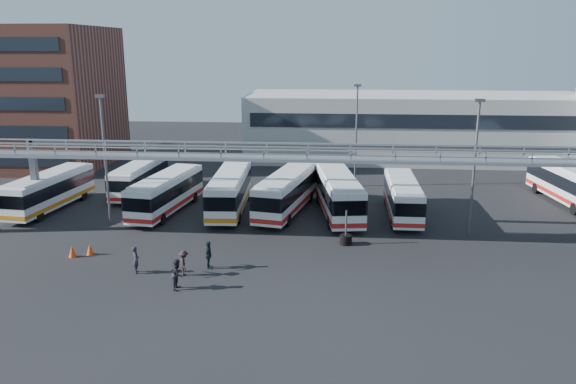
# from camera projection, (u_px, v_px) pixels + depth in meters

# --- Properties ---
(ground) EXTENTS (140.00, 140.00, 0.00)m
(ground) POSITION_uv_depth(u_px,v_px,m) (303.00, 267.00, 36.17)
(ground) COLOR black
(ground) RESTS_ON ground
(gantry) EXTENTS (51.40, 5.15, 7.10)m
(gantry) POSITION_uv_depth(u_px,v_px,m) (308.00, 165.00, 40.44)
(gantry) COLOR gray
(gantry) RESTS_ON ground
(apartment_building) EXTENTS (18.00, 15.00, 16.00)m
(apartment_building) POSITION_uv_depth(u_px,v_px,m) (29.00, 97.00, 65.84)
(apartment_building) COLOR brown
(apartment_building) RESTS_ON ground
(warehouse) EXTENTS (42.00, 14.00, 8.00)m
(warehouse) POSITION_uv_depth(u_px,v_px,m) (415.00, 126.00, 70.84)
(warehouse) COLOR #9E9E99
(warehouse) RESTS_ON ground
(light_pole_left) EXTENTS (0.70, 0.35, 10.21)m
(light_pole_left) POSITION_uv_depth(u_px,v_px,m) (105.00, 153.00, 43.74)
(light_pole_left) COLOR #4C4F54
(light_pole_left) RESTS_ON ground
(light_pole_mid) EXTENTS (0.70, 0.35, 10.21)m
(light_pole_mid) POSITION_uv_depth(u_px,v_px,m) (475.00, 161.00, 40.51)
(light_pole_mid) COLOR #4C4F54
(light_pole_mid) RESTS_ON ground
(light_pole_back) EXTENTS (0.70, 0.35, 10.21)m
(light_pole_back) POSITION_uv_depth(u_px,v_px,m) (356.00, 130.00, 55.62)
(light_pole_back) COLOR #4C4F54
(light_pole_back) RESTS_ON ground
(bus_0) EXTENTS (3.52, 10.80, 3.22)m
(bus_0) POSITION_uv_depth(u_px,v_px,m) (50.00, 190.00, 48.42)
(bus_0) COLOR silver
(bus_0) RESTS_ON ground
(bus_1) EXTENTS (2.70, 10.05, 3.03)m
(bus_1) POSITION_uv_depth(u_px,v_px,m) (140.00, 177.00, 53.66)
(bus_1) COLOR silver
(bus_1) RESTS_ON ground
(bus_2) EXTENTS (3.91, 10.97, 3.26)m
(bus_2) POSITION_uv_depth(u_px,v_px,m) (166.00, 192.00, 47.64)
(bus_2) COLOR silver
(bus_2) RESTS_ON ground
(bus_3) EXTENTS (3.07, 11.22, 3.38)m
(bus_3) POSITION_uv_depth(u_px,v_px,m) (230.00, 190.00, 47.93)
(bus_3) COLOR silver
(bus_3) RESTS_ON ground
(bus_4) EXTENTS (4.82, 11.55, 3.42)m
(bus_4) POSITION_uv_depth(u_px,v_px,m) (287.00, 191.00, 47.49)
(bus_4) COLOR silver
(bus_4) RESTS_ON ground
(bus_5) EXTENTS (4.32, 11.74, 3.49)m
(bus_5) POSITION_uv_depth(u_px,v_px,m) (338.00, 193.00, 46.79)
(bus_5) COLOR silver
(bus_5) RESTS_ON ground
(bus_6) EXTENTS (2.48, 10.31, 3.12)m
(bus_6) POSITION_uv_depth(u_px,v_px,m) (403.00, 196.00, 46.57)
(bus_6) COLOR silver
(bus_6) RESTS_ON ground
(bus_9) EXTENTS (3.83, 11.44, 3.41)m
(bus_9) POSITION_uv_depth(u_px,v_px,m) (568.00, 183.00, 50.38)
(bus_9) COLOR silver
(bus_9) RESTS_ON ground
(pedestrian_a) EXTENTS (0.64, 0.75, 1.73)m
(pedestrian_a) POSITION_uv_depth(u_px,v_px,m) (136.00, 260.00, 35.00)
(pedestrian_a) COLOR black
(pedestrian_a) RESTS_ON ground
(pedestrian_b) EXTENTS (0.77, 0.95, 1.83)m
(pedestrian_b) POSITION_uv_depth(u_px,v_px,m) (178.00, 274.00, 32.68)
(pedestrian_b) COLOR black
(pedestrian_b) RESTS_ON ground
(pedestrian_c) EXTENTS (0.89, 1.18, 1.62)m
(pedestrian_c) POSITION_uv_depth(u_px,v_px,m) (184.00, 263.00, 34.61)
(pedestrian_c) COLOR black
(pedestrian_c) RESTS_ON ground
(pedestrian_d) EXTENTS (0.45, 1.07, 1.82)m
(pedestrian_d) POSITION_uv_depth(u_px,v_px,m) (209.00, 255.00, 35.68)
(pedestrian_d) COLOR black
(pedestrian_d) RESTS_ON ground
(cone_left) EXTENTS (0.55, 0.55, 0.80)m
(cone_left) POSITION_uv_depth(u_px,v_px,m) (90.00, 249.00, 38.16)
(cone_left) COLOR #EE400D
(cone_left) RESTS_ON ground
(cone_right) EXTENTS (0.61, 0.61, 0.80)m
(cone_right) POSITION_uv_depth(u_px,v_px,m) (72.00, 251.00, 37.77)
(cone_right) COLOR #EE400D
(cone_right) RESTS_ON ground
(tire_stack) EXTENTS (0.88, 0.88, 2.53)m
(tire_stack) POSITION_uv_depth(u_px,v_px,m) (346.00, 239.00, 40.17)
(tire_stack) COLOR black
(tire_stack) RESTS_ON ground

